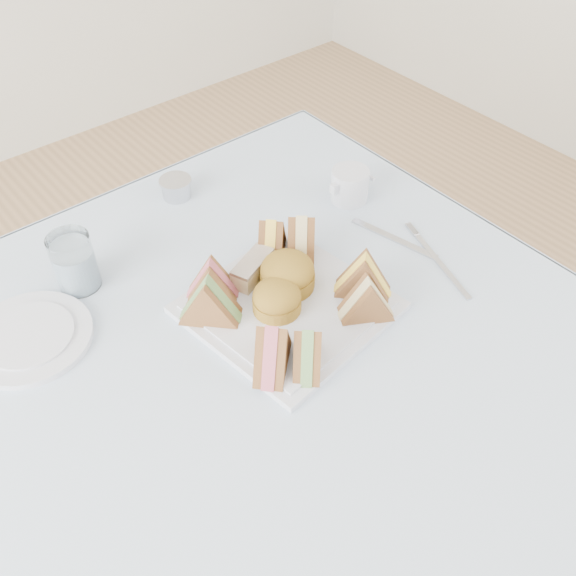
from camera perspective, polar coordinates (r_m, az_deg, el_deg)
floor at (r=1.61m, az=-1.36°, el=-22.85°), size 4.00×4.00×0.00m
table at (r=1.28m, az=-1.65°, el=-16.47°), size 0.90×0.90×0.74m
tablecloth at (r=0.97m, az=-2.09°, el=-5.73°), size 1.02×1.02×0.01m
serving_plate at (r=1.02m, az=0.00°, el=-1.76°), size 0.31×0.31×0.01m
sandwich_fl_a at (r=0.90m, az=-1.41°, el=-5.20°), size 0.10×0.09×0.08m
sandwich_fl_b at (r=0.91m, az=1.74°, el=-5.33°), size 0.08×0.09×0.07m
sandwich_fr_a at (r=1.01m, az=6.74°, el=1.19°), size 0.09×0.10×0.08m
sandwich_fr_b at (r=0.98m, az=7.04°, el=-0.90°), size 0.09×0.08×0.08m
sandwich_bl_a at (r=0.97m, az=-7.02°, el=-0.95°), size 0.10×0.10×0.08m
sandwich_bl_b at (r=1.01m, az=-6.81°, el=0.83°), size 0.09×0.08×0.07m
sandwich_br_a at (r=1.07m, az=1.19°, el=4.65°), size 0.10×0.10×0.08m
sandwich_br_b at (r=1.08m, az=-1.47°, el=4.46°), size 0.09×0.09×0.08m
scone_left at (r=0.99m, az=-1.00°, el=-0.94°), size 0.09×0.09×0.05m
scone_right at (r=1.02m, az=-0.05°, el=1.32°), size 0.12×0.12×0.06m
pastry_slice at (r=1.05m, az=-3.16°, el=1.67°), size 0.09×0.06×0.04m
side_plate at (r=1.05m, az=-22.02°, el=-4.11°), size 0.25×0.25×0.01m
water_glass at (r=1.09m, az=-18.47°, el=2.20°), size 0.09×0.09×0.10m
tea_strainer at (r=1.26m, az=-9.90°, el=8.67°), size 0.07×0.07×0.03m
knife at (r=1.17m, az=9.38°, el=4.37°), size 0.05×0.17×0.00m
fork at (r=1.13m, az=13.50°, el=1.94°), size 0.06×0.17×0.00m
creamer_jug at (r=1.23m, az=5.51°, el=9.08°), size 0.07×0.07×0.06m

